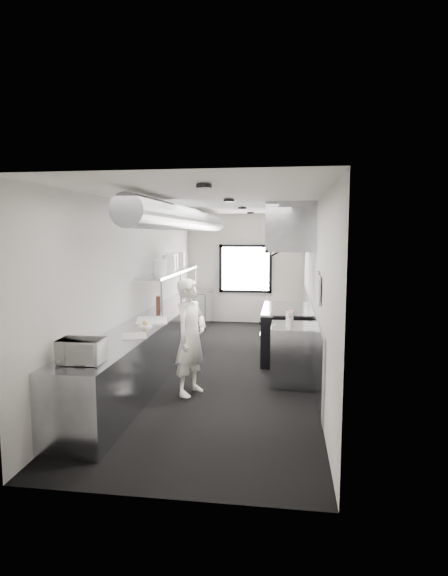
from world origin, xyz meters
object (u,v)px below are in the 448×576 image
(cutting_board, at_px, (152,320))
(plate_stack_a, at_px, (160,267))
(exhaust_hood, at_px, (290,228))
(plate_stack_d, at_px, (179,260))
(line_cook, at_px, (191,337))
(squeeze_bottle_a, at_px, (290,324))
(bottle_station, at_px, (292,354))
(range, at_px, (285,333))
(small_plate, at_px, (146,326))
(far_work_table, at_px, (196,309))
(knife_block, at_px, (159,303))
(deli_tub_b, at_px, (98,342))
(plate_stack_c, at_px, (172,262))
(prep_counter, at_px, (152,346))
(squeeze_bottle_c, at_px, (289,318))
(pass_shelf, at_px, (171,273))
(microwave, at_px, (81,351))
(deli_tub_a, at_px, (95,343))
(squeeze_bottle_e, at_px, (292,316))
(squeeze_bottle_b, at_px, (288,321))
(squeeze_bottle_d, at_px, (288,317))
(plate_stack_b, at_px, (169,263))

(cutting_board, height_order, plate_stack_a, plate_stack_a)
(exhaust_hood, xyz_separation_m, plate_stack_d, (-2.28, 0.97, -0.65))
(line_cook, xyz_separation_m, squeeze_bottle_a, (1.40, 0.40, 0.15))
(bottle_station, bearing_deg, range, 94.57)
(small_plate, bearing_deg, range, 40.88)
(far_work_table, bearing_deg, knife_block, -93.13)
(deli_tub_b, distance_m, plate_stack_c, 3.59)
(prep_counter, relative_size, bottle_station, 6.67)
(bottle_station, height_order, squeeze_bottle_c, squeeze_bottle_c)
(pass_shelf, bearing_deg, deli_tub_b, -91.42)
(microwave, relative_size, cutting_board, 0.69)
(knife_block, bearing_deg, plate_stack_d, 71.68)
(pass_shelf, xyz_separation_m, far_work_table, (0.04, 2.20, -1.09))
(deli_tub_a, distance_m, squeeze_bottle_e, 3.15)
(squeeze_bottle_b, bearing_deg, cutting_board, 176.21)
(bottle_station, xyz_separation_m, far_work_table, (-2.30, 3.90, 0.00))
(plate_stack_c, bearing_deg, squeeze_bottle_a, -43.09)
(microwave, relative_size, squeeze_bottle_d, 2.42)
(squeeze_bottle_d, bearing_deg, line_cook, -147.37)
(exhaust_hood, bearing_deg, squeeze_bottle_d, -91.05)
(microwave, xyz_separation_m, squeeze_bottle_e, (2.28, 2.67, -0.04))
(deli_tub_b, bearing_deg, bottle_station, 33.94)
(exhaust_hood, distance_m, deli_tub_b, 4.11)
(plate_stack_d, bearing_deg, squeeze_bottle_c, -45.66)
(pass_shelf, bearing_deg, squeeze_bottle_c, -36.13)
(pass_shelf, xyz_separation_m, plate_stack_c, (-0.03, 0.17, 0.21))
(microwave, xyz_separation_m, knife_block, (-0.15, 3.55, -0.02))
(squeeze_bottle_e, bearing_deg, bottle_station, -87.07)
(plate_stack_c, bearing_deg, pass_shelf, -81.59)
(prep_counter, relative_size, cutting_board, 9.35)
(far_work_table, distance_m, squeeze_bottle_d, 4.37)
(cutting_board, xyz_separation_m, plate_stack_b, (-0.09, 1.44, 0.83))
(range, distance_m, small_plate, 2.80)
(small_plate, bearing_deg, knife_block, 98.80)
(small_plate, relative_size, cutting_board, 0.31)
(plate_stack_c, bearing_deg, squeeze_bottle_d, -36.47)
(pass_shelf, distance_m, squeeze_bottle_a, 3.10)
(squeeze_bottle_b, bearing_deg, plate_stack_d, 132.47)
(deli_tub_a, height_order, cutting_board, deli_tub_a)
(prep_counter, bearing_deg, plate_stack_b, 91.27)
(microwave, height_order, small_plate, microwave)
(microwave, bearing_deg, prep_counter, 87.66)
(exhaust_hood, relative_size, plate_stack_c, 6.43)
(prep_counter, bearing_deg, cutting_board, -68.87)
(line_cook, height_order, squeeze_bottle_d, line_cook)
(exhaust_hood, xyz_separation_m, line_cook, (-1.39, -2.10, -1.56))
(microwave, relative_size, squeeze_bottle_a, 2.69)
(plate_stack_a, bearing_deg, squeeze_bottle_a, -28.70)
(plate_stack_c, bearing_deg, squeeze_bottle_b, -40.77)
(pass_shelf, xyz_separation_m, squeeze_bottle_a, (2.30, -2.00, -0.55))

